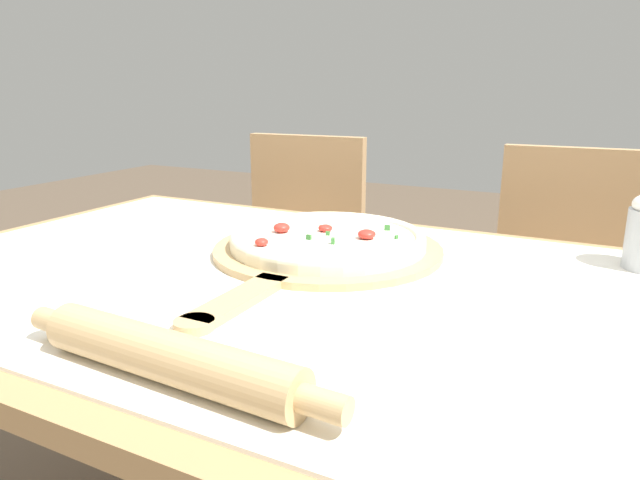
# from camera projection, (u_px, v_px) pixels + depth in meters

# --- Properties ---
(dining_table) EXTENTS (1.30, 0.86, 0.75)m
(dining_table) POSITION_uv_depth(u_px,v_px,m) (280.00, 343.00, 0.91)
(dining_table) COLOR #A87F51
(dining_table) RESTS_ON ground_plane
(towel_cloth) EXTENTS (1.22, 0.78, 0.00)m
(towel_cloth) POSITION_uv_depth(u_px,v_px,m) (279.00, 276.00, 0.88)
(towel_cloth) COLOR white
(towel_cloth) RESTS_ON dining_table
(pizza_peel) EXTENTS (0.40, 0.58, 0.01)m
(pizza_peel) POSITION_uv_depth(u_px,v_px,m) (323.00, 252.00, 0.97)
(pizza_peel) COLOR tan
(pizza_peel) RESTS_ON towel_cloth
(pizza) EXTENTS (0.34, 0.34, 0.04)m
(pizza) POSITION_uv_depth(u_px,v_px,m) (328.00, 239.00, 0.98)
(pizza) COLOR beige
(pizza) RESTS_ON pizza_peel
(rolling_pin) EXTENTS (0.39, 0.07, 0.05)m
(rolling_pin) POSITION_uv_depth(u_px,v_px,m) (169.00, 357.00, 0.56)
(rolling_pin) COLOR tan
(rolling_pin) RESTS_ON towel_cloth
(chair_left) EXTENTS (0.42, 0.42, 0.88)m
(chair_left) POSITION_uv_depth(u_px,v_px,m) (295.00, 259.00, 1.77)
(chair_left) COLOR tan
(chair_left) RESTS_ON ground_plane
(chair_right) EXTENTS (0.41, 0.41, 0.88)m
(chair_right) POSITION_uv_depth(u_px,v_px,m) (566.00, 301.00, 1.43)
(chair_right) COLOR tan
(chair_right) RESTS_ON ground_plane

